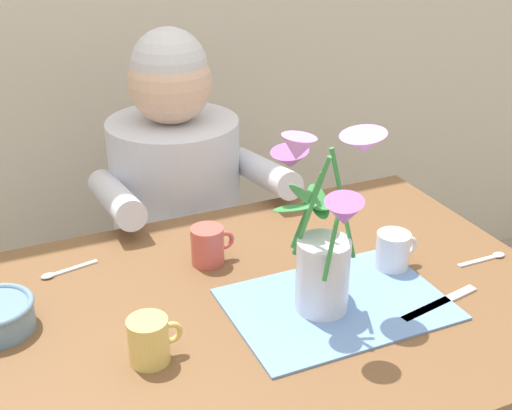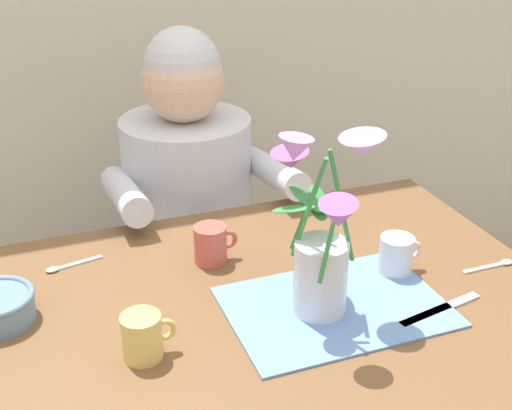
{
  "view_description": "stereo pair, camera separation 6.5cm",
  "coord_description": "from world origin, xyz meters",
  "px_view_note": "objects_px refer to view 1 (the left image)",
  "views": [
    {
      "loc": [
        -0.42,
        -0.97,
        1.47
      ],
      "look_at": [
        0.03,
        0.05,
        0.92
      ],
      "focal_mm": 47.7,
      "sensor_mm": 36.0,
      "label": 1
    },
    {
      "loc": [
        -0.36,
        -0.99,
        1.47
      ],
      "look_at": [
        0.03,
        0.05,
        0.92
      ],
      "focal_mm": 47.7,
      "sensor_mm": 36.0,
      "label": 2
    }
  ],
  "objects_px": {
    "flower_vase": "(324,237)",
    "seated_person": "(179,238)",
    "ceramic_mug": "(208,245)",
    "dinner_knife": "(440,303)",
    "tea_cup": "(150,340)",
    "coffee_cup": "(393,251)"
  },
  "relations": [
    {
      "from": "ceramic_mug",
      "to": "tea_cup",
      "type": "relative_size",
      "value": 1.0
    },
    {
      "from": "flower_vase",
      "to": "tea_cup",
      "type": "xyz_separation_m",
      "value": [
        -0.33,
        -0.02,
        -0.11
      ]
    },
    {
      "from": "ceramic_mug",
      "to": "tea_cup",
      "type": "distance_m",
      "value": 0.32
    },
    {
      "from": "dinner_knife",
      "to": "ceramic_mug",
      "type": "relative_size",
      "value": 2.04
    },
    {
      "from": "seated_person",
      "to": "tea_cup",
      "type": "distance_m",
      "value": 0.77
    },
    {
      "from": "dinner_knife",
      "to": "tea_cup",
      "type": "bearing_deg",
      "value": 162.52
    },
    {
      "from": "tea_cup",
      "to": "coffee_cup",
      "type": "xyz_separation_m",
      "value": [
        0.53,
        0.08,
        0.0
      ]
    },
    {
      "from": "flower_vase",
      "to": "seated_person",
      "type": "bearing_deg",
      "value": 95.02
    },
    {
      "from": "flower_vase",
      "to": "tea_cup",
      "type": "relative_size",
      "value": 3.71
    },
    {
      "from": "tea_cup",
      "to": "coffee_cup",
      "type": "height_order",
      "value": "same"
    },
    {
      "from": "dinner_knife",
      "to": "ceramic_mug",
      "type": "distance_m",
      "value": 0.47
    },
    {
      "from": "dinner_knife",
      "to": "ceramic_mug",
      "type": "xyz_separation_m",
      "value": [
        -0.34,
        0.32,
        0.04
      ]
    },
    {
      "from": "dinner_knife",
      "to": "ceramic_mug",
      "type": "height_order",
      "value": "ceramic_mug"
    },
    {
      "from": "flower_vase",
      "to": "ceramic_mug",
      "type": "xyz_separation_m",
      "value": [
        -0.13,
        0.24,
        -0.11
      ]
    },
    {
      "from": "flower_vase",
      "to": "coffee_cup",
      "type": "bearing_deg",
      "value": 18.15
    },
    {
      "from": "flower_vase",
      "to": "dinner_knife",
      "type": "height_order",
      "value": "flower_vase"
    },
    {
      "from": "seated_person",
      "to": "coffee_cup",
      "type": "height_order",
      "value": "seated_person"
    },
    {
      "from": "seated_person",
      "to": "ceramic_mug",
      "type": "height_order",
      "value": "seated_person"
    },
    {
      "from": "ceramic_mug",
      "to": "coffee_cup",
      "type": "relative_size",
      "value": 1.0
    },
    {
      "from": "tea_cup",
      "to": "seated_person",
      "type": "bearing_deg",
      "value": 68.89
    },
    {
      "from": "seated_person",
      "to": "ceramic_mug",
      "type": "distance_m",
      "value": 0.49
    },
    {
      "from": "ceramic_mug",
      "to": "dinner_knife",
      "type": "bearing_deg",
      "value": -43.25
    }
  ]
}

